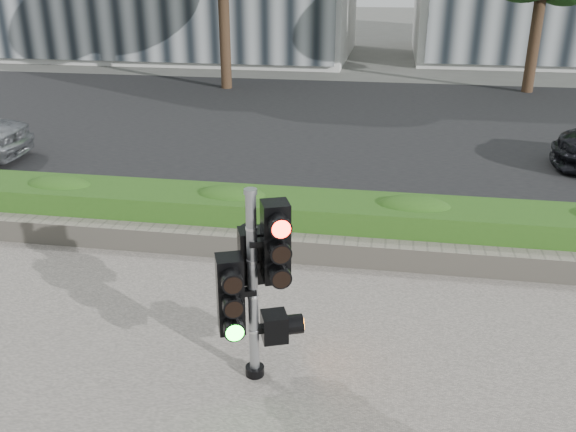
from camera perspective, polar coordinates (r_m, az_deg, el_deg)
The scene contains 6 objects.
ground at distance 7.06m, azimuth -0.74°, elevation -11.10°, with size 120.00×120.00×0.00m, color #51514C.
road at distance 16.30m, azimuth 5.64°, elevation 8.48°, with size 60.00×13.00×0.02m, color black.
curb at distance 9.79m, azimuth 2.57°, elevation -0.71°, with size 60.00×0.25×0.12m, color gray.
stone_wall at distance 8.60m, azimuth 1.53°, elevation -3.07°, with size 12.00×0.32×0.34m, color gray.
hedge at distance 9.12m, azimuth 2.12°, elevation -0.37°, with size 12.00×1.00×0.68m, color #508D2B.
traffic_signal at distance 5.86m, azimuth -3.11°, elevation -5.65°, with size 0.73×0.64×2.01m.
Camera 1 is at (1.07, -5.79, 3.89)m, focal length 38.00 mm.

